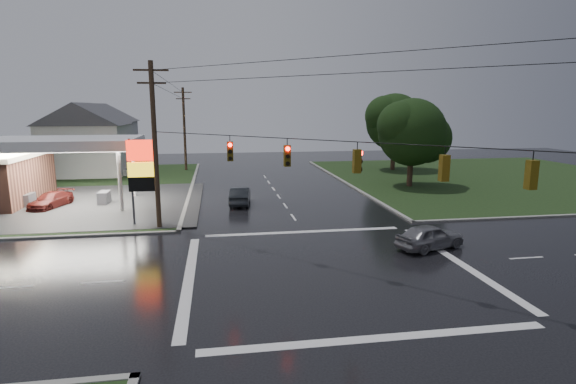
{
  "coord_description": "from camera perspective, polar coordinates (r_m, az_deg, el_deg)",
  "views": [
    {
      "loc": [
        -5.5,
        -21.01,
        8.09
      ],
      "look_at": [
        -1.29,
        5.47,
        3.0
      ],
      "focal_mm": 28.0,
      "sensor_mm": 36.0,
      "label": 1
    }
  ],
  "objects": [
    {
      "name": "ground",
      "position": [
        23.17,
        5.36,
        -9.73
      ],
      "size": [
        120.0,
        120.0,
        0.0
      ],
      "primitive_type": "plane",
      "color": "black",
      "rests_on": "ground"
    },
    {
      "name": "grass_nw",
      "position": [
        51.91,
        -32.15,
        0.17
      ],
      "size": [
        36.0,
        36.0,
        0.08
      ],
      "primitive_type": "cube",
      "color": "black",
      "rests_on": "ground"
    },
    {
      "name": "grass_ne",
      "position": [
        57.15,
        24.54,
        1.68
      ],
      "size": [
        36.0,
        36.0,
        0.08
      ],
      "primitive_type": "cube",
      "color": "black",
      "rests_on": "ground"
    },
    {
      "name": "pylon_sign",
      "position": [
        32.16,
        -17.92,
        2.94
      ],
      "size": [
        2.0,
        0.35,
        6.0
      ],
      "color": "#59595E",
      "rests_on": "ground"
    },
    {
      "name": "utility_pole_nw",
      "position": [
        30.86,
        -16.54,
        5.91
      ],
      "size": [
        2.2,
        0.32,
        11.0
      ],
      "color": "#382619",
      "rests_on": "ground"
    },
    {
      "name": "utility_pole_n",
      "position": [
        59.2,
        -13.02,
        7.94
      ],
      "size": [
        2.2,
        0.32,
        10.5
      ],
      "color": "#382619",
      "rests_on": "ground"
    },
    {
      "name": "traffic_signals",
      "position": [
        21.76,
        5.72,
        6.45
      ],
      "size": [
        26.87,
        26.87,
        1.47
      ],
      "color": "black",
      "rests_on": "ground"
    },
    {
      "name": "house_near",
      "position": [
        59.18,
        -24.3,
        6.24
      ],
      "size": [
        11.05,
        8.48,
        8.6
      ],
      "color": "silver",
      "rests_on": "ground"
    },
    {
      "name": "house_far",
      "position": [
        71.04,
        -22.58,
        6.97
      ],
      "size": [
        11.05,
        8.48,
        8.6
      ],
      "color": "silver",
      "rests_on": "ground"
    },
    {
      "name": "tree_ne_near",
      "position": [
        47.34,
        15.63,
        7.3
      ],
      "size": [
        7.99,
        6.8,
        8.98
      ],
      "color": "black",
      "rests_on": "ground"
    },
    {
      "name": "tree_ne_far",
      "position": [
        59.51,
        13.5,
        8.62
      ],
      "size": [
        8.46,
        7.2,
        9.8
      ],
      "color": "black",
      "rests_on": "ground"
    },
    {
      "name": "car_north",
      "position": [
        38.06,
        -6.1,
        -0.45
      ],
      "size": [
        2.07,
        4.62,
        1.47
      ],
      "primitive_type": "imported",
      "rotation": [
        0.0,
        0.0,
        3.02
      ],
      "color": "black",
      "rests_on": "ground"
    },
    {
      "name": "car_crossing",
      "position": [
        27.33,
        17.56,
        -5.4
      ],
      "size": [
        4.57,
        3.0,
        1.44
      ],
      "primitive_type": "imported",
      "rotation": [
        0.0,
        0.0,
        1.91
      ],
      "color": "slate",
      "rests_on": "ground"
    },
    {
      "name": "car_pump",
      "position": [
        41.3,
        -27.9,
        -0.91
      ],
      "size": [
        3.01,
        4.71,
        1.27
      ],
      "primitive_type": "imported",
      "rotation": [
        0.0,
        0.0,
        -0.3
      ],
      "color": "#4E1511",
      "rests_on": "ground"
    }
  ]
}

